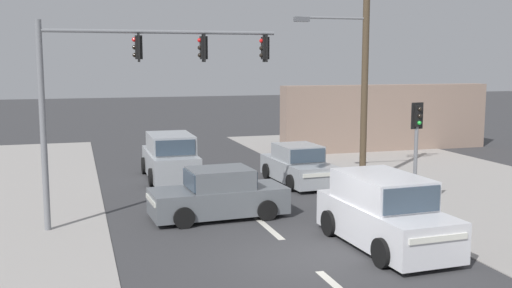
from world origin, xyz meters
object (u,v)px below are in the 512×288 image
object	(u,v)px
suv_oncoming_mid	(384,213)
sedan_oncoming_near	(298,166)
traffic_signal_mast	(128,79)
sedan_kerbside_parked	(219,195)
pedestal_signal_right_kerb	(416,138)
suv_crossing_left	(170,158)
utility_pole_midground_right	(362,61)

from	to	relation	value
suv_oncoming_mid	sedan_oncoming_near	bearing A→B (deg)	84.76
traffic_signal_mast	sedan_kerbside_parked	size ratio (longest dim) A/B	1.59
pedestal_signal_right_kerb	suv_crossing_left	distance (m)	10.44
pedestal_signal_right_kerb	suv_crossing_left	bearing A→B (deg)	130.47
pedestal_signal_right_kerb	sedan_oncoming_near	size ratio (longest dim) A/B	0.83
suv_oncoming_mid	traffic_signal_mast	bearing A→B (deg)	146.79
traffic_signal_mast	suv_oncoming_mid	bearing A→B (deg)	-33.21
traffic_signal_mast	suv_oncoming_mid	distance (m)	8.17
sedan_oncoming_near	pedestal_signal_right_kerb	bearing A→B (deg)	-70.43
utility_pole_midground_right	pedestal_signal_right_kerb	bearing A→B (deg)	-93.26
sedan_oncoming_near	suv_oncoming_mid	bearing A→B (deg)	-95.24
suv_oncoming_mid	suv_crossing_left	bearing A→B (deg)	110.28
traffic_signal_mast	pedestal_signal_right_kerb	size ratio (longest dim) A/B	1.94
utility_pole_midground_right	pedestal_signal_right_kerb	distance (m)	5.09
pedestal_signal_right_kerb	suv_oncoming_mid	size ratio (longest dim) A/B	0.77
utility_pole_midground_right	sedan_oncoming_near	bearing A→B (deg)	155.39
utility_pole_midground_right	suv_oncoming_mid	world-z (taller)	utility_pole_midground_right
traffic_signal_mast	pedestal_signal_right_kerb	world-z (taller)	traffic_signal_mast
suv_crossing_left	utility_pole_midground_right	bearing A→B (deg)	-26.03
sedan_oncoming_near	utility_pole_midground_right	bearing A→B (deg)	-24.61
sedan_oncoming_near	traffic_signal_mast	bearing A→B (deg)	-147.98
utility_pole_midground_right	suv_oncoming_mid	bearing A→B (deg)	-111.86
sedan_kerbside_parked	suv_crossing_left	bearing A→B (deg)	94.20
pedestal_signal_right_kerb	sedan_kerbside_parked	world-z (taller)	pedestal_signal_right_kerb
pedestal_signal_right_kerb	sedan_kerbside_parked	xyz separation A→B (m)	(-6.21, 1.18, -1.71)
suv_crossing_left	suv_oncoming_mid	distance (m)	11.51
sedan_kerbside_parked	suv_oncoming_mid	distance (m)	5.41
utility_pole_midground_right	sedan_kerbside_parked	distance (m)	8.35
utility_pole_midground_right	suv_oncoming_mid	size ratio (longest dim) A/B	1.95
pedestal_signal_right_kerb	suv_oncoming_mid	distance (m)	4.28
suv_crossing_left	suv_oncoming_mid	size ratio (longest dim) A/B	0.99
utility_pole_midground_right	pedestal_signal_right_kerb	xyz separation A→B (m)	(-0.25, -4.46, -2.44)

